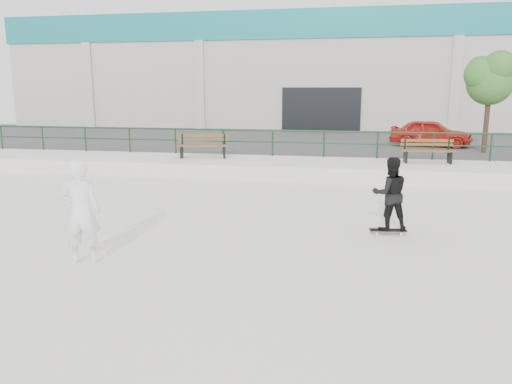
% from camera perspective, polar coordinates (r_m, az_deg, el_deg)
% --- Properties ---
extents(ground, '(120.00, 120.00, 0.00)m').
position_cam_1_polar(ground, '(9.24, -2.75, -7.76)').
color(ground, beige).
rests_on(ground, ground).
extents(ledge, '(30.00, 3.00, 0.50)m').
position_cam_1_polar(ledge, '(18.30, 4.33, 2.75)').
color(ledge, beige).
rests_on(ledge, ground).
extents(parking_strip, '(60.00, 14.00, 0.50)m').
position_cam_1_polar(parking_strip, '(26.69, 6.51, 5.50)').
color(parking_strip, '#404040').
rests_on(parking_strip, ground).
extents(railing, '(28.00, 0.06, 1.03)m').
position_cam_1_polar(railing, '(19.46, 4.84, 6.22)').
color(railing, '#163D20').
rests_on(railing, ledge).
extents(commercial_building, '(44.20, 16.33, 8.00)m').
position_cam_1_polar(commercial_building, '(40.54, 8.31, 13.65)').
color(commercial_building, '#AFA89D').
rests_on(commercial_building, ground).
extents(bench_left, '(2.03, 0.96, 0.90)m').
position_cam_1_polar(bench_left, '(19.28, -6.06, 5.26)').
color(bench_left, brown).
rests_on(bench_left, ledge).
extents(bench_right, '(1.86, 0.67, 0.84)m').
position_cam_1_polar(bench_right, '(18.82, 19.01, 4.44)').
color(bench_right, brown).
rests_on(bench_right, ledge).
extents(tree, '(2.30, 2.04, 4.08)m').
position_cam_1_polar(tree, '(22.69, 25.29, 11.79)').
color(tree, '#463423').
rests_on(tree, parking_strip).
extents(red_car, '(3.83, 2.18, 1.23)m').
position_cam_1_polar(red_car, '(24.44, 19.34, 6.40)').
color(red_car, red).
rests_on(red_car, parking_strip).
extents(skateboard, '(0.80, 0.31, 0.09)m').
position_cam_1_polar(skateboard, '(11.19, 14.86, -4.27)').
color(skateboard, black).
rests_on(skateboard, ground).
extents(standing_skater, '(0.88, 0.75, 1.58)m').
position_cam_1_polar(standing_skater, '(11.00, 15.08, -0.20)').
color(standing_skater, black).
rests_on(standing_skater, skateboard).
extents(seated_skater, '(0.78, 0.62, 1.89)m').
position_cam_1_polar(seated_skater, '(9.36, -19.37, -2.15)').
color(seated_skater, white).
rests_on(seated_skater, ground).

